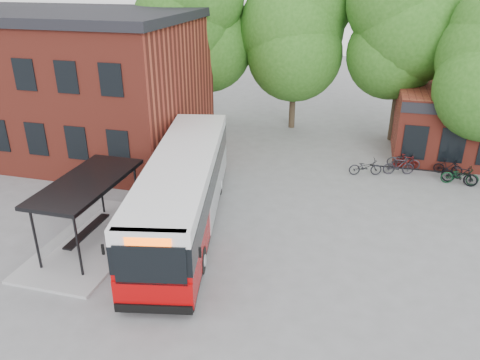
% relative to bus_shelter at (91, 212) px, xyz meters
% --- Properties ---
extents(ground, '(100.00, 100.00, 0.00)m').
position_rel_bus_shelter_xyz_m(ground, '(4.50, 1.00, -1.45)').
color(ground, slate).
extents(station_building, '(18.40, 10.40, 8.50)m').
position_rel_bus_shelter_xyz_m(station_building, '(-8.50, 10.00, 2.80)').
color(station_building, maroon).
rests_on(station_building, ground).
extents(bus_shelter, '(3.60, 7.00, 2.90)m').
position_rel_bus_shelter_xyz_m(bus_shelter, '(0.00, 0.00, 0.00)').
color(bus_shelter, black).
rests_on(bus_shelter, ground).
extents(bike_rail, '(5.20, 0.10, 0.38)m').
position_rel_bus_shelter_xyz_m(bike_rail, '(13.78, 11.00, -1.26)').
color(bike_rail, black).
rests_on(bike_rail, ground).
extents(tree_0, '(7.92, 7.92, 11.00)m').
position_rel_bus_shelter_xyz_m(tree_0, '(-1.50, 17.00, 4.05)').
color(tree_0, '#255717').
rests_on(tree_0, ground).
extents(tree_1, '(7.92, 7.92, 10.40)m').
position_rel_bus_shelter_xyz_m(tree_1, '(5.50, 18.00, 3.75)').
color(tree_1, '#255717').
rests_on(tree_1, ground).
extents(tree_2, '(7.92, 7.92, 11.00)m').
position_rel_bus_shelter_xyz_m(tree_2, '(12.50, 17.00, 4.05)').
color(tree_2, '#255717').
rests_on(tree_2, ground).
extents(city_bus, '(5.33, 13.22, 3.29)m').
position_rel_bus_shelter_xyz_m(city_bus, '(3.15, 2.51, 0.19)').
color(city_bus, '#A40406').
rests_on(city_bus, ground).
extents(bicycle_0, '(1.94, 1.08, 0.96)m').
position_rel_bus_shelter_xyz_m(bicycle_0, '(10.92, 10.33, -0.97)').
color(bicycle_0, black).
rests_on(bicycle_0, ground).
extents(bicycle_1, '(1.82, 0.90, 1.05)m').
position_rel_bus_shelter_xyz_m(bicycle_1, '(12.73, 10.88, -0.92)').
color(bicycle_1, '#24232A').
rests_on(bicycle_1, ground).
extents(bicycle_2, '(1.88, 0.76, 0.97)m').
position_rel_bus_shelter_xyz_m(bicycle_2, '(13.04, 11.89, -0.97)').
color(bicycle_2, '#26262B').
rests_on(bicycle_2, ground).
extents(bicycle_3, '(1.51, 0.52, 0.89)m').
position_rel_bus_shelter_xyz_m(bicycle_3, '(13.21, 11.85, -1.00)').
color(bicycle_3, '#5F1111').
rests_on(bicycle_3, ground).
extents(bicycle_5, '(1.59, 0.74, 0.92)m').
position_rel_bus_shelter_xyz_m(bicycle_5, '(15.43, 11.61, -0.99)').
color(bicycle_5, black).
rests_on(bicycle_5, ground).
extents(bicycle_6, '(1.93, 0.69, 1.01)m').
position_rel_bus_shelter_xyz_m(bicycle_6, '(15.85, 10.34, -0.95)').
color(bicycle_6, black).
rests_on(bicycle_6, ground).
extents(bicycle_7, '(1.93, 1.08, 1.11)m').
position_rel_bus_shelter_xyz_m(bicycle_7, '(15.83, 10.33, -0.89)').
color(bicycle_7, black).
rests_on(bicycle_7, ground).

